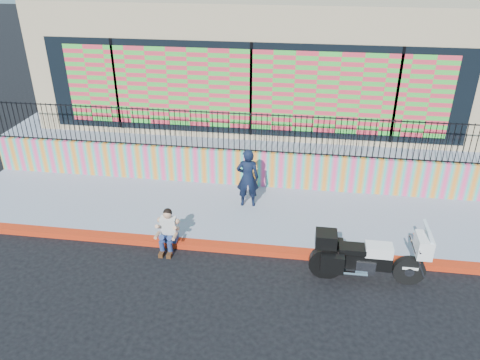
# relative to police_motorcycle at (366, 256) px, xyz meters

# --- Properties ---
(ground) EXTENTS (90.00, 90.00, 0.00)m
(ground) POSITION_rel_police_motorcycle_xyz_m (-3.17, 0.67, -0.65)
(ground) COLOR black
(ground) RESTS_ON ground
(red_curb) EXTENTS (16.00, 0.30, 0.15)m
(red_curb) POSITION_rel_police_motorcycle_xyz_m (-3.17, 0.67, -0.58)
(red_curb) COLOR #AF200C
(red_curb) RESTS_ON ground
(sidewalk) EXTENTS (16.00, 3.00, 0.15)m
(sidewalk) POSITION_rel_police_motorcycle_xyz_m (-3.17, 2.32, -0.58)
(sidewalk) COLOR gray
(sidewalk) RESTS_ON ground
(mural_wall) EXTENTS (16.00, 0.20, 1.10)m
(mural_wall) POSITION_rel_police_motorcycle_xyz_m (-3.17, 3.92, 0.05)
(mural_wall) COLOR #FF4381
(mural_wall) RESTS_ON sidewalk
(metal_fence) EXTENTS (15.80, 0.04, 1.20)m
(metal_fence) POSITION_rel_police_motorcycle_xyz_m (-3.17, 3.92, 1.20)
(metal_fence) COLOR black
(metal_fence) RESTS_ON mural_wall
(elevated_platform) EXTENTS (16.00, 10.00, 1.25)m
(elevated_platform) POSITION_rel_police_motorcycle_xyz_m (-3.17, 9.02, -0.03)
(elevated_platform) COLOR gray
(elevated_platform) RESTS_ON ground
(storefront_building) EXTENTS (14.00, 8.06, 4.00)m
(storefront_building) POSITION_rel_police_motorcycle_xyz_m (-3.17, 8.80, 2.59)
(storefront_building) COLOR tan
(storefront_building) RESTS_ON elevated_platform
(police_motorcycle) EXTENTS (2.51, 0.83, 1.56)m
(police_motorcycle) POSITION_rel_police_motorcycle_xyz_m (0.00, 0.00, 0.00)
(police_motorcycle) COLOR black
(police_motorcycle) RESTS_ON ground
(police_officer) EXTENTS (0.67, 0.48, 1.70)m
(police_officer) POSITION_rel_police_motorcycle_xyz_m (-2.99, 2.68, 0.35)
(police_officer) COLOR black
(police_officer) RESTS_ON sidewalk
(seated_man) EXTENTS (0.54, 0.71, 1.06)m
(seated_man) POSITION_rel_police_motorcycle_xyz_m (-4.67, 0.48, -0.20)
(seated_man) COLOR navy
(seated_man) RESTS_ON ground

